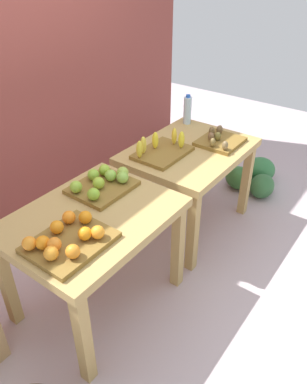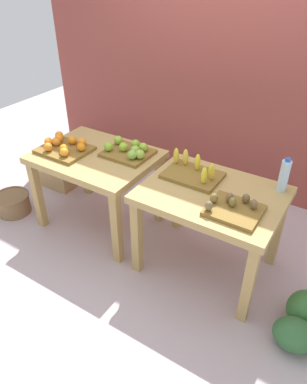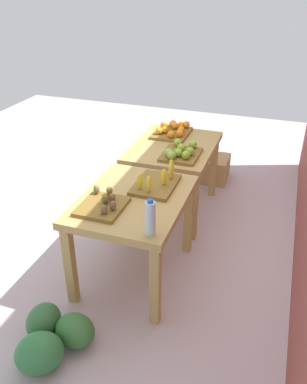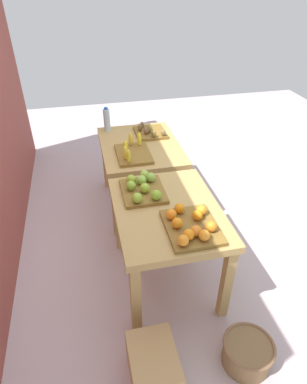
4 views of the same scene
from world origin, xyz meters
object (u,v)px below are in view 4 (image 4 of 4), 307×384
at_px(banana_crate, 133,152).
at_px(display_table_right, 140,154).
at_px(kiwi_bin, 150,132).
at_px(cardboard_produce_box, 153,367).
at_px(water_bottle, 107,120).
at_px(watermelon_pile, 146,154).
at_px(display_table_left, 167,220).
at_px(apple_bin, 143,188).
at_px(wicker_basket, 247,353).
at_px(orange_bin, 191,225).

bearing_deg(banana_crate, display_table_right, -27.53).
relative_size(kiwi_bin, cardboard_produce_box, 0.91).
xyz_separation_m(water_bottle, watermelon_pile, (0.51, -0.53, -0.76)).
relative_size(kiwi_bin, watermelon_pile, 0.59).
bearing_deg(display_table_left, apple_bin, 28.98).
distance_m(display_table_left, wicker_basket, 1.08).
bearing_deg(kiwi_bin, orange_bin, 178.13).
bearing_deg(watermelon_pile, display_table_left, 173.27).
height_order(orange_bin, banana_crate, banana_crate).
relative_size(water_bottle, cardboard_produce_box, 0.67).
distance_m(water_bottle, cardboard_produce_box, 2.50).
height_order(display_table_left, wicker_basket, display_table_left).
bearing_deg(water_bottle, banana_crate, -164.88).
bearing_deg(orange_bin, apple_bin, 24.26).
relative_size(orange_bin, watermelon_pile, 0.72).
xyz_separation_m(banana_crate, cardboard_produce_box, (-1.74, 0.18, -0.64)).
xyz_separation_m(wicker_basket, cardboard_produce_box, (0.02, 0.65, 0.04)).
relative_size(display_table_left, orange_bin, 2.36).
height_order(banana_crate, kiwi_bin, banana_crate).
height_order(apple_bin, kiwi_bin, apple_bin).
bearing_deg(display_table_right, wicker_basket, -170.02).
height_order(apple_bin, watermelon_pile, apple_bin).
xyz_separation_m(display_table_right, orange_bin, (-1.39, -0.10, 0.15)).
xyz_separation_m(watermelon_pile, wicker_basket, (-2.92, -0.11, -0.02)).
bearing_deg(display_table_left, display_table_right, 0.00).
relative_size(display_table_left, water_bottle, 3.89).
height_order(display_table_right, wicker_basket, display_table_right).
bearing_deg(watermelon_pile, display_table_right, 165.46).
height_order(orange_bin, cardboard_produce_box, orange_bin).
xyz_separation_m(display_table_right, cardboard_produce_box, (-1.97, 0.30, -0.50)).
bearing_deg(water_bottle, apple_bin, -173.43).
relative_size(orange_bin, water_bottle, 1.65).
bearing_deg(display_table_right, orange_bin, -176.01).
bearing_deg(kiwi_bin, apple_bin, 164.86).
bearing_deg(cardboard_produce_box, apple_bin, -8.13).
relative_size(water_bottle, watermelon_pile, 0.44).
height_order(kiwi_bin, water_bottle, water_bottle).
bearing_deg(orange_bin, watermelon_pile, -3.57).
height_order(display_table_left, display_table_right, same).
bearing_deg(wicker_basket, display_table_left, 21.92).
relative_size(display_table_right, orange_bin, 2.36).
distance_m(watermelon_pile, cardboard_produce_box, 2.95).
bearing_deg(banana_crate, cardboard_produce_box, 173.99).
bearing_deg(cardboard_produce_box, wicker_basket, -92.08).
height_order(display_table_right, apple_bin, apple_bin).
height_order(water_bottle, wicker_basket, water_bottle).
distance_m(display_table_left, cardboard_produce_box, 1.03).
bearing_deg(cardboard_produce_box, water_bottle, -0.23).
xyz_separation_m(apple_bin, cardboard_produce_box, (-1.10, 0.16, -0.65)).
bearing_deg(kiwi_bin, display_table_left, 173.61).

